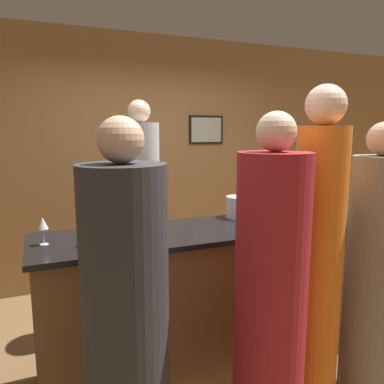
{
  "coord_description": "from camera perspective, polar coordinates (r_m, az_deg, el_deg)",
  "views": [
    {
      "loc": [
        -1.15,
        -2.35,
        1.74
      ],
      "look_at": [
        -0.13,
        0.1,
        1.31
      ],
      "focal_mm": 35.0,
      "sensor_mm": 36.0,
      "label": 1
    }
  ],
  "objects": [
    {
      "name": "bar_counter",
      "position": [
        2.88,
        3.26,
        -15.55
      ],
      "size": [
        2.5,
        0.67,
        1.06
      ],
      "color": "brown",
      "rests_on": "ground_plane"
    },
    {
      "name": "wine_glass_0",
      "position": [
        2.81,
        17.67,
        -2.51
      ],
      "size": [
        0.08,
        0.08,
        0.17
      ],
      "color": "silver",
      "rests_on": "bar_counter"
    },
    {
      "name": "wine_bottle_2",
      "position": [
        2.53,
        -12.96,
        -3.87
      ],
      "size": [
        0.07,
        0.07,
        0.29
      ],
      "color": "black",
      "rests_on": "bar_counter"
    },
    {
      "name": "guest_2",
      "position": [
        2.7,
        25.91,
        -11.29
      ],
      "size": [
        0.34,
        0.34,
        1.8
      ],
      "color": "gray",
      "rests_on": "ground_plane"
    },
    {
      "name": "guest_3",
      "position": [
        2.12,
        11.84,
        -15.77
      ],
      "size": [
        0.39,
        0.39,
        1.84
      ],
      "color": "maroon",
      "rests_on": "ground_plane"
    },
    {
      "name": "wine_glass_5",
      "position": [
        2.33,
        -6.15,
        -4.75
      ],
      "size": [
        0.06,
        0.06,
        0.16
      ],
      "color": "silver",
      "rests_on": "bar_counter"
    },
    {
      "name": "back_wall",
      "position": [
        4.37,
        -7.27,
        4.8
      ],
      "size": [
        8.0,
        0.08,
        2.8
      ],
      "color": "#A37547",
      "rests_on": "ground_plane"
    },
    {
      "name": "wine_glass_6",
      "position": [
        2.33,
        -15.34,
        -4.89
      ],
      "size": [
        0.07,
        0.07,
        0.16
      ],
      "color": "silver",
      "rests_on": "bar_counter"
    },
    {
      "name": "wine_glass_3",
      "position": [
        2.23,
        -7.99,
        -5.32
      ],
      "size": [
        0.07,
        0.07,
        0.17
      ],
      "color": "silver",
      "rests_on": "bar_counter"
    },
    {
      "name": "wine_bottle_0",
      "position": [
        2.23,
        -11.94,
        -5.6
      ],
      "size": [
        0.08,
        0.08,
        0.3
      ],
      "color": "black",
      "rests_on": "bar_counter"
    },
    {
      "name": "wine_glass_4",
      "position": [
        2.43,
        -21.79,
        -4.58
      ],
      "size": [
        0.06,
        0.06,
        0.17
      ],
      "color": "silver",
      "rests_on": "bar_counter"
    },
    {
      "name": "guest_1",
      "position": [
        1.87,
        -9.97,
        -20.06
      ],
      "size": [
        0.4,
        0.4,
        1.81
      ],
      "color": "#2D2D33",
      "rests_on": "ground_plane"
    },
    {
      "name": "bartender",
      "position": [
        3.35,
        -7.69,
        -4.63
      ],
      "size": [
        0.33,
        0.33,
        2.0
      ],
      "rotation": [
        0.0,
        0.0,
        3.14
      ],
      "color": "#B2B2B7",
      "rests_on": "ground_plane"
    },
    {
      "name": "ice_bucket",
      "position": [
        3.01,
        7.15,
        -2.25
      ],
      "size": [
        0.21,
        0.21,
        0.17
      ],
      "color": "silver",
      "rests_on": "bar_counter"
    },
    {
      "name": "ground_plane",
      "position": [
        3.14,
        3.16,
        -24.36
      ],
      "size": [
        14.0,
        14.0,
        0.0
      ],
      "primitive_type": "plane",
      "color": "brown"
    },
    {
      "name": "guest_0",
      "position": [
        2.38,
        18.47,
        -10.44
      ],
      "size": [
        0.3,
        0.3,
        2.0
      ],
      "color": "orange",
      "rests_on": "ground_plane"
    },
    {
      "name": "wine_glass_2",
      "position": [
        3.11,
        21.77,
        -1.98
      ],
      "size": [
        0.07,
        0.07,
        0.15
      ],
      "color": "silver",
      "rests_on": "bar_counter"
    },
    {
      "name": "wine_glass_1",
      "position": [
        3.1,
        23.81,
        -1.77
      ],
      "size": [
        0.08,
        0.08,
        0.17
      ],
      "color": "silver",
      "rests_on": "bar_counter"
    },
    {
      "name": "wine_bottle_1",
      "position": [
        2.68,
        -11.32,
        -3.43
      ],
      "size": [
        0.08,
        0.08,
        0.27
      ],
      "color": "black",
      "rests_on": "bar_counter"
    }
  ]
}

